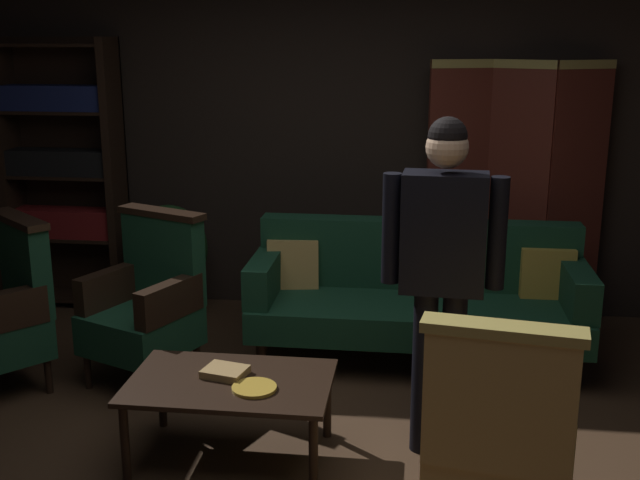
% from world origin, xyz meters
% --- Properties ---
extents(ground_plane, '(10.00, 10.00, 0.00)m').
position_xyz_m(ground_plane, '(0.00, 0.00, 0.00)').
color(ground_plane, '#3D2819').
extents(back_wall, '(7.20, 0.10, 2.80)m').
position_xyz_m(back_wall, '(0.00, 2.45, 1.40)').
color(back_wall, black).
rests_on(back_wall, ground_plane).
extents(folding_screen, '(1.26, 0.25, 1.90)m').
position_xyz_m(folding_screen, '(1.23, 2.20, 0.99)').
color(folding_screen, '#5B2319').
rests_on(folding_screen, ground_plane).
extents(bookshelf, '(0.90, 0.32, 2.05)m').
position_xyz_m(bookshelf, '(-2.15, 2.19, 1.06)').
color(bookshelf, black).
rests_on(bookshelf, ground_plane).
extents(velvet_couch, '(2.12, 0.78, 0.88)m').
position_xyz_m(velvet_couch, '(0.55, 1.45, 0.45)').
color(velvet_couch, black).
rests_on(velvet_couch, ground_plane).
extents(coffee_table, '(1.00, 0.64, 0.42)m').
position_xyz_m(coffee_table, '(-0.35, 0.06, 0.37)').
color(coffee_table, black).
rests_on(coffee_table, ground_plane).
extents(armchair_gilt_accent, '(0.66, 0.66, 1.04)m').
position_xyz_m(armchair_gilt_accent, '(0.89, -0.49, 0.49)').
color(armchair_gilt_accent, tan).
rests_on(armchair_gilt_accent, ground_plane).
extents(armchair_wing_left, '(0.76, 0.76, 1.04)m').
position_xyz_m(armchair_wing_left, '(-1.07, 0.90, 0.49)').
color(armchair_wing_left, black).
rests_on(armchair_wing_left, ground_plane).
extents(standing_figure, '(0.59, 0.25, 1.70)m').
position_xyz_m(standing_figure, '(0.66, 0.25, 1.03)').
color(standing_figure, black).
rests_on(standing_figure, ground_plane).
extents(potted_plant, '(0.57, 0.57, 0.86)m').
position_xyz_m(potted_plant, '(-1.27, 1.96, 0.50)').
color(potted_plant, brown).
rests_on(potted_plant, ground_plane).
extents(book_tan_leather, '(0.24, 0.21, 0.04)m').
position_xyz_m(book_tan_leather, '(-0.39, 0.11, 0.44)').
color(book_tan_leather, '#9E7A47').
rests_on(book_tan_leather, coffee_table).
extents(brass_tray, '(0.22, 0.22, 0.02)m').
position_xyz_m(brass_tray, '(-0.21, -0.03, 0.43)').
color(brass_tray, gold).
rests_on(brass_tray, coffee_table).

